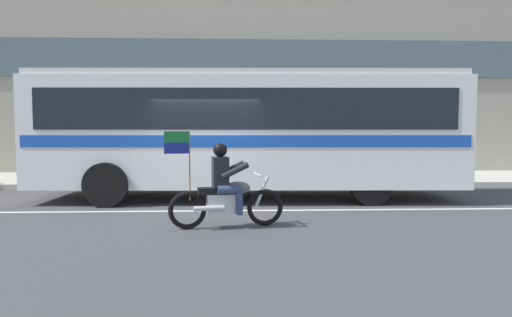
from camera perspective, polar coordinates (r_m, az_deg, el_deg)
ground_plane at (r=10.81m, az=-6.34°, el=-5.97°), size 60.00×60.00×0.00m
sidewalk_curb at (r=15.84m, az=-5.06°, el=-2.57°), size 28.00×3.80×0.15m
lane_center_stripe at (r=10.22m, az=-6.57°, el=-6.51°), size 26.60×0.14×0.01m
office_building_facade at (r=18.61m, az=-4.84°, el=18.16°), size 28.00×0.89×12.88m
transit_bus at (r=11.82m, az=-1.14°, el=4.06°), size 10.74×2.94×3.22m
motorcycle_with_rider at (r=8.42m, az=-3.83°, el=-4.14°), size 2.17×0.73×1.78m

